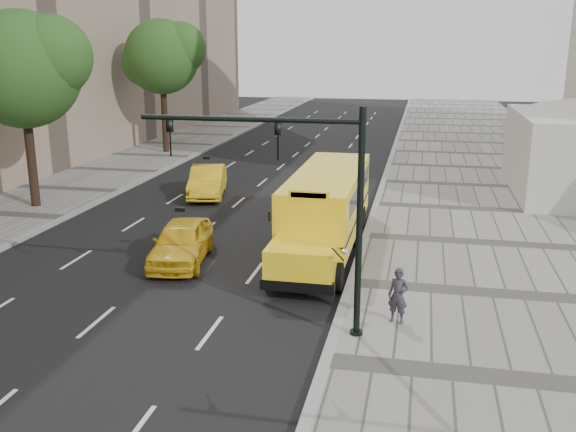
% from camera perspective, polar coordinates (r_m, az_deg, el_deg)
% --- Properties ---
extents(ground, '(140.00, 140.00, 0.00)m').
position_cam_1_polar(ground, '(28.24, -5.28, -1.27)').
color(ground, black).
rests_on(ground, ground).
extents(sidewalk_museum, '(12.00, 140.00, 0.15)m').
position_cam_1_polar(sidewalk_museum, '(27.31, 19.58, -2.52)').
color(sidewalk_museum, gray).
rests_on(sidewalk_museum, ground).
extents(sidewalk_far, '(6.00, 140.00, 0.15)m').
position_cam_1_polar(sidewalk_far, '(33.10, -23.81, 0.07)').
color(sidewalk_far, gray).
rests_on(sidewalk_far, ground).
extents(curb_museum, '(0.30, 140.00, 0.15)m').
position_cam_1_polar(curb_museum, '(27.11, 6.94, -1.85)').
color(curb_museum, gray).
rests_on(curb_museum, ground).
extents(curb_far, '(0.30, 140.00, 0.15)m').
position_cam_1_polar(curb_far, '(31.47, -19.35, -0.22)').
color(curb_far, gray).
rests_on(curb_far, ground).
extents(tree_b, '(6.20, 5.51, 9.50)m').
position_cam_1_polar(tree_b, '(33.25, -22.44, 12.02)').
color(tree_b, black).
rests_on(tree_b, ground).
extents(tree_c, '(5.97, 5.31, 9.65)m').
position_cam_1_polar(tree_c, '(48.06, -11.06, 13.77)').
color(tree_c, black).
rests_on(tree_c, ground).
extents(school_bus, '(2.96, 11.56, 3.19)m').
position_cam_1_polar(school_bus, '(25.61, 3.45, 1.15)').
color(school_bus, yellow).
rests_on(school_bus, ground).
extents(taxi_near, '(2.51, 4.85, 1.58)m').
position_cam_1_polar(taxi_near, '(24.19, -9.45, -2.28)').
color(taxi_near, gold).
rests_on(taxi_near, ground).
extents(taxi_far, '(2.75, 5.13, 1.60)m').
position_cam_1_polar(taxi_far, '(34.54, -7.17, 3.08)').
color(taxi_far, gold).
rests_on(taxi_far, ground).
extents(pedestrian, '(0.68, 0.55, 1.63)m').
position_cam_1_polar(pedestrian, '(18.70, 9.76, -7.00)').
color(pedestrian, '#302E35').
rests_on(pedestrian, sidewalk_museum).
extents(traffic_signal, '(6.18, 0.36, 6.40)m').
position_cam_1_polar(traffic_signal, '(17.03, 1.73, 2.07)').
color(traffic_signal, black).
rests_on(traffic_signal, ground).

